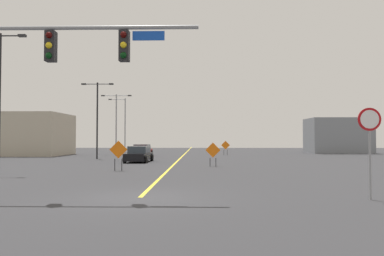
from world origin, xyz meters
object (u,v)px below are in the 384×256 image
(traffic_signal_assembly, at_px, (10,58))
(construction_sign_left_shoulder, at_px, (118,152))
(street_lamp_near_right, at_px, (116,119))
(street_lamp_mid_left, at_px, (124,122))
(car_red_far, at_px, (142,151))
(construction_sign_right_shoulder, at_px, (213,151))
(construction_sign_median_far, at_px, (226,146))
(car_black_near, at_px, (139,154))
(street_lamp_far_right, at_px, (97,113))
(stop_sign, at_px, (370,135))

(traffic_signal_assembly, height_order, construction_sign_left_shoulder, traffic_signal_assembly)
(traffic_signal_assembly, xyz_separation_m, street_lamp_near_right, (-4.07, 34.54, -0.16))
(street_lamp_mid_left, distance_m, car_red_far, 11.39)
(construction_sign_right_shoulder, xyz_separation_m, car_red_far, (-7.80, 16.88, -0.46))
(construction_sign_left_shoulder, bearing_deg, traffic_signal_assembly, -97.54)
(construction_sign_median_far, distance_m, car_black_near, 16.26)
(construction_sign_left_shoulder, bearing_deg, construction_sign_right_shoulder, 31.80)
(street_lamp_mid_left, height_order, car_black_near, street_lamp_mid_left)
(traffic_signal_assembly, xyz_separation_m, street_lamp_far_right, (-3.79, 24.73, -0.20))
(street_lamp_near_right, relative_size, construction_sign_median_far, 4.32)
(traffic_signal_assembly, bearing_deg, construction_sign_left_shoulder, 82.46)
(street_lamp_mid_left, distance_m, construction_sign_left_shoulder, 31.27)
(car_black_near, bearing_deg, car_red_far, 97.70)
(street_lamp_mid_left, relative_size, construction_sign_left_shoulder, 4.20)
(street_lamp_near_right, distance_m, car_black_near, 16.18)
(street_lamp_near_right, height_order, construction_sign_median_far, street_lamp_near_right)
(traffic_signal_assembly, distance_m, construction_sign_right_shoulder, 16.76)
(traffic_signal_assembly, height_order, street_lamp_mid_left, street_lamp_mid_left)
(street_lamp_mid_left, distance_m, construction_sign_right_shoulder, 29.53)
(construction_sign_left_shoulder, xyz_separation_m, car_black_near, (-0.16, 9.01, -0.55))
(stop_sign, relative_size, street_lamp_near_right, 0.39)
(street_lamp_near_right, xyz_separation_m, construction_sign_left_shoulder, (5.49, -23.77, -3.40))
(stop_sign, bearing_deg, car_red_far, 111.37)
(stop_sign, distance_m, construction_sign_right_shoulder, 15.57)
(street_lamp_mid_left, relative_size, construction_sign_right_shoulder, 4.56)
(street_lamp_near_right, relative_size, car_black_near, 1.68)
(car_red_far, bearing_deg, construction_sign_median_far, 12.58)
(car_red_far, bearing_deg, stop_sign, -68.63)
(street_lamp_far_right, distance_m, street_lamp_near_right, 9.81)
(construction_sign_median_far, height_order, car_red_far, construction_sign_median_far)
(construction_sign_left_shoulder, distance_m, car_red_far, 20.73)
(street_lamp_far_right, bearing_deg, construction_sign_median_far, 33.42)
(construction_sign_right_shoulder, bearing_deg, traffic_signal_assembly, -117.29)
(construction_sign_median_far, bearing_deg, street_lamp_near_right, 176.31)
(street_lamp_mid_left, xyz_separation_m, construction_sign_right_shoulder, (12.00, -26.77, -3.34))
(street_lamp_far_right, relative_size, car_black_near, 1.68)
(stop_sign, relative_size, street_lamp_far_right, 0.39)
(stop_sign, relative_size, car_red_far, 0.71)
(street_lamp_near_right, bearing_deg, construction_sign_left_shoulder, -76.99)
(car_red_far, bearing_deg, street_lamp_near_right, 140.24)
(street_lamp_near_right, height_order, construction_sign_right_shoulder, street_lamp_near_right)
(construction_sign_left_shoulder, distance_m, construction_sign_median_far, 24.34)
(stop_sign, distance_m, street_lamp_near_right, 38.50)
(car_red_far, bearing_deg, construction_sign_left_shoulder, -85.20)
(traffic_signal_assembly, relative_size, construction_sign_left_shoulder, 5.46)
(street_lamp_mid_left, relative_size, car_black_near, 1.73)
(street_lamp_mid_left, distance_m, street_lamp_near_right, 6.78)
(construction_sign_right_shoulder, relative_size, car_red_far, 0.41)
(street_lamp_near_right, xyz_separation_m, car_red_far, (3.76, -3.13, -3.97))
(street_lamp_near_right, bearing_deg, street_lamp_mid_left, 93.66)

